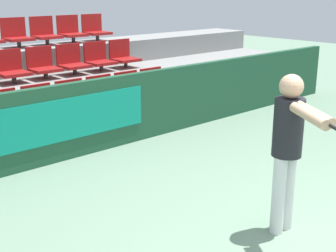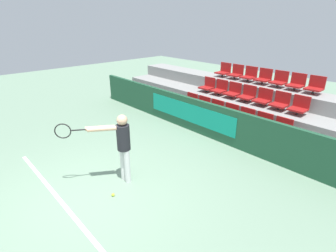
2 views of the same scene
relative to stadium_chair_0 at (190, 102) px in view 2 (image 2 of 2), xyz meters
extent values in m
plane|color=gray|center=(1.65, -4.70, -0.65)|extent=(30.00, 30.00, 0.00)
cube|color=white|center=(1.65, -5.22, -0.64)|extent=(5.40, 0.08, 0.01)
cube|color=#1E4C33|center=(1.65, -0.66, -0.11)|extent=(11.59, 0.12, 1.06)
cube|color=#0F937A|center=(0.63, -0.73, -0.06)|extent=(3.52, 0.02, 0.58)
cube|color=gray|center=(1.65, -0.12, -0.43)|extent=(11.19, 0.92, 0.43)
cube|color=gray|center=(1.65, 0.80, -0.22)|extent=(11.19, 0.92, 0.85)
cube|color=gray|center=(1.65, 1.72, -0.01)|extent=(11.19, 0.92, 1.28)
cylinder|color=#333333|center=(0.00, -0.07, -0.16)|extent=(0.07, 0.07, 0.12)
cube|color=#A31919|center=(0.00, -0.07, -0.07)|extent=(0.46, 0.42, 0.05)
cube|color=#A31919|center=(0.00, 0.12, 0.12)|extent=(0.46, 0.04, 0.34)
cylinder|color=#333333|center=(0.55, -0.07, -0.16)|extent=(0.07, 0.07, 0.12)
cube|color=#A31919|center=(0.55, -0.07, -0.07)|extent=(0.46, 0.42, 0.05)
cube|color=#A31919|center=(0.55, 0.12, 0.12)|extent=(0.46, 0.04, 0.34)
cylinder|color=#333333|center=(1.10, -0.07, -0.16)|extent=(0.07, 0.07, 0.12)
cube|color=#A31919|center=(1.10, -0.07, -0.07)|extent=(0.46, 0.42, 0.05)
cube|color=#A31919|center=(1.10, 0.12, 0.12)|extent=(0.46, 0.04, 0.34)
cylinder|color=#333333|center=(1.65, -0.07, -0.16)|extent=(0.07, 0.07, 0.12)
cube|color=#A31919|center=(1.65, -0.07, -0.07)|extent=(0.46, 0.42, 0.05)
cube|color=#A31919|center=(1.65, 0.12, 0.12)|extent=(0.46, 0.04, 0.34)
cylinder|color=#333333|center=(2.20, -0.07, -0.16)|extent=(0.07, 0.07, 0.12)
cube|color=#A31919|center=(2.20, -0.07, -0.07)|extent=(0.46, 0.42, 0.05)
cube|color=#A31919|center=(2.20, 0.12, 0.12)|extent=(0.46, 0.04, 0.34)
cylinder|color=#333333|center=(2.75, -0.07, -0.16)|extent=(0.07, 0.07, 0.12)
cube|color=#A31919|center=(2.75, -0.07, -0.07)|extent=(0.46, 0.42, 0.05)
cube|color=#A31919|center=(2.75, 0.12, 0.12)|extent=(0.46, 0.04, 0.34)
cylinder|color=#333333|center=(3.30, -0.07, -0.16)|extent=(0.07, 0.07, 0.12)
cube|color=#A31919|center=(3.30, -0.07, -0.07)|extent=(0.46, 0.42, 0.05)
cube|color=#A31919|center=(3.30, 0.12, 0.12)|extent=(0.46, 0.04, 0.34)
cylinder|color=#333333|center=(0.00, 0.85, 0.27)|extent=(0.07, 0.07, 0.12)
cube|color=#A31919|center=(0.00, 0.85, 0.36)|extent=(0.46, 0.42, 0.05)
cube|color=#A31919|center=(0.00, 1.04, 0.55)|extent=(0.46, 0.04, 0.34)
cylinder|color=#333333|center=(0.55, 0.85, 0.27)|extent=(0.07, 0.07, 0.12)
cube|color=#A31919|center=(0.55, 0.85, 0.36)|extent=(0.46, 0.42, 0.05)
cube|color=#A31919|center=(0.55, 1.04, 0.55)|extent=(0.46, 0.04, 0.34)
cylinder|color=#333333|center=(1.10, 0.85, 0.27)|extent=(0.07, 0.07, 0.12)
cube|color=#A31919|center=(1.10, 0.85, 0.36)|extent=(0.46, 0.42, 0.05)
cube|color=#A31919|center=(1.10, 1.04, 0.55)|extent=(0.46, 0.04, 0.34)
cylinder|color=#333333|center=(1.65, 0.85, 0.27)|extent=(0.07, 0.07, 0.12)
cube|color=#A31919|center=(1.65, 0.85, 0.36)|extent=(0.46, 0.42, 0.05)
cube|color=#A31919|center=(1.65, 1.04, 0.55)|extent=(0.46, 0.04, 0.34)
cylinder|color=#333333|center=(2.20, 0.85, 0.27)|extent=(0.07, 0.07, 0.12)
cube|color=#A31919|center=(2.20, 0.85, 0.36)|extent=(0.46, 0.42, 0.05)
cube|color=#A31919|center=(2.20, 1.04, 0.55)|extent=(0.46, 0.04, 0.34)
cylinder|color=#333333|center=(2.75, 0.85, 0.27)|extent=(0.07, 0.07, 0.12)
cube|color=#A31919|center=(2.75, 0.85, 0.36)|extent=(0.46, 0.42, 0.05)
cube|color=#A31919|center=(2.75, 1.04, 0.55)|extent=(0.46, 0.04, 0.34)
cylinder|color=#333333|center=(3.30, 0.85, 0.27)|extent=(0.07, 0.07, 0.12)
cube|color=#A31919|center=(3.30, 0.85, 0.36)|extent=(0.46, 0.42, 0.05)
cube|color=#A31919|center=(3.30, 1.04, 0.55)|extent=(0.46, 0.04, 0.34)
cylinder|color=#333333|center=(0.00, 1.76, 0.69)|extent=(0.07, 0.07, 0.12)
cube|color=#A31919|center=(0.00, 1.76, 0.78)|extent=(0.46, 0.42, 0.05)
cube|color=#A31919|center=(0.00, 1.96, 0.98)|extent=(0.46, 0.04, 0.34)
cylinder|color=#333333|center=(0.55, 1.76, 0.69)|extent=(0.07, 0.07, 0.12)
cube|color=#A31919|center=(0.55, 1.76, 0.78)|extent=(0.46, 0.42, 0.05)
cube|color=#A31919|center=(0.55, 1.96, 0.98)|extent=(0.46, 0.04, 0.34)
cylinder|color=#333333|center=(1.10, 1.76, 0.69)|extent=(0.07, 0.07, 0.12)
cube|color=#A31919|center=(1.10, 1.76, 0.78)|extent=(0.46, 0.42, 0.05)
cube|color=#A31919|center=(1.10, 1.96, 0.98)|extent=(0.46, 0.04, 0.34)
cylinder|color=#333333|center=(1.65, 1.76, 0.69)|extent=(0.07, 0.07, 0.12)
cube|color=#A31919|center=(1.65, 1.76, 0.78)|extent=(0.46, 0.42, 0.05)
cube|color=#A31919|center=(1.65, 1.96, 0.98)|extent=(0.46, 0.04, 0.34)
cylinder|color=#333333|center=(2.20, 1.76, 0.69)|extent=(0.07, 0.07, 0.12)
cube|color=#A31919|center=(2.20, 1.76, 0.78)|extent=(0.46, 0.42, 0.05)
cube|color=#A31919|center=(2.20, 1.96, 0.98)|extent=(0.46, 0.04, 0.34)
cylinder|color=#333333|center=(2.75, 1.76, 0.69)|extent=(0.07, 0.07, 0.12)
cube|color=#A31919|center=(2.75, 1.76, 0.78)|extent=(0.46, 0.42, 0.05)
cube|color=#A31919|center=(2.75, 1.96, 0.98)|extent=(0.46, 0.04, 0.34)
cylinder|color=#333333|center=(3.30, 1.76, 0.69)|extent=(0.07, 0.07, 0.12)
cube|color=#A31919|center=(3.30, 1.76, 0.78)|extent=(0.46, 0.42, 0.05)
cube|color=#A31919|center=(3.30, 1.96, 0.98)|extent=(0.46, 0.04, 0.34)
cylinder|color=silver|center=(1.58, -3.85, -0.25)|extent=(0.13, 0.13, 0.79)
cylinder|color=silver|center=(1.74, -3.85, -0.25)|extent=(0.13, 0.13, 0.79)
cylinder|color=black|center=(1.66, -3.85, 0.42)|extent=(0.28, 0.28, 0.55)
sphere|color=tan|center=(1.66, -3.85, 0.81)|extent=(0.22, 0.22, 0.22)
cylinder|color=tan|center=(1.39, -4.21, 0.65)|extent=(0.39, 0.54, 0.09)
cylinder|color=tan|center=(1.47, -4.21, 0.65)|extent=(0.39, 0.54, 0.09)
cylinder|color=black|center=(1.20, -4.58, 0.65)|extent=(0.18, 0.27, 0.03)
torus|color=black|center=(1.04, -4.84, 0.65)|extent=(0.19, 0.29, 0.32)
sphere|color=#CCDB33|center=(1.95, -4.37, -0.61)|extent=(0.07, 0.07, 0.07)
camera|label=1|loc=(-1.94, -6.20, 1.67)|focal=50.00mm
camera|label=2|loc=(5.95, -6.51, 2.74)|focal=28.00mm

